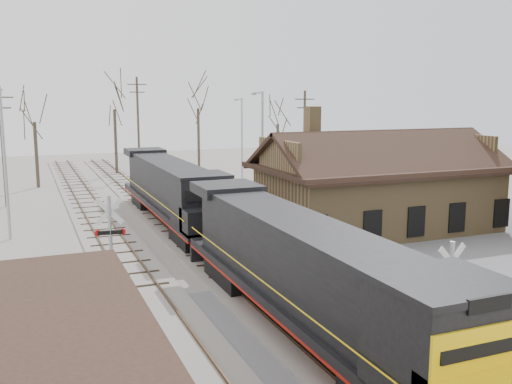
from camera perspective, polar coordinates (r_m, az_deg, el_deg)
ground at (r=22.32m, az=3.31°, el=-12.91°), size 140.00×140.00×0.00m
road at (r=22.31m, az=3.31°, el=-12.88°), size 60.00×9.00×0.03m
track_main at (r=35.77m, az=-7.10°, el=-4.20°), size 3.40×90.00×0.24m
track_siding at (r=34.92m, az=-14.27°, el=-4.76°), size 3.40×90.00×0.24m
depot at (r=37.57m, az=12.02°, el=-0.03°), size 15.20×9.31×7.90m
locomotive_lead at (r=19.98m, az=5.68°, el=-8.68°), size 2.93×19.62×4.35m
locomotive_trailing at (r=38.22m, az=-8.37°, el=0.06°), size 2.93×19.62×4.12m
crossbuck_near at (r=18.44m, az=18.66°, el=-11.66°), size 1.23×0.32×4.31m
crossbuck_far at (r=24.82m, az=-14.29°, el=-5.81°), size 1.28×0.34×4.48m
streetlight_a at (r=36.92m, az=-23.86°, el=3.40°), size 0.25×2.04×9.09m
streetlight_b at (r=41.27m, az=0.56°, el=4.62°), size 0.25×2.04×8.87m
streetlight_c at (r=56.30m, az=-1.47°, el=5.66°), size 0.25×2.04×8.35m
utility_pole_a at (r=48.01m, az=-24.01°, el=4.33°), size 2.00×0.24×9.25m
utility_pole_b at (r=62.22m, az=-11.69°, el=6.58°), size 2.00×0.24×10.55m
utility_pole_c at (r=54.68m, az=4.85°, el=5.56°), size 2.00×0.24×9.05m
tree_b at (r=57.19m, az=-21.35°, el=7.55°), size 4.11×4.11×10.07m
tree_c at (r=64.50m, az=-14.02°, el=9.07°), size 4.75×4.75×11.64m
tree_d at (r=66.20m, az=-5.83°, el=9.34°), size 4.78×4.78×11.70m
tree_e at (r=65.29m, az=2.19°, el=7.59°), size 3.61×3.61×8.85m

